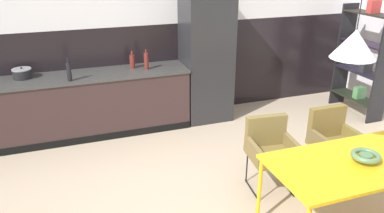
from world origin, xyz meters
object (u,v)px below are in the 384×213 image
Objects in this scene: refrigerator_column at (206,58)px; cooking_pot at (22,73)px; dining_table at (371,162)px; open_shelf_unit at (363,59)px; bottle_vinegar_dark at (132,61)px; armchair_facing_counter at (332,135)px; pendant_lamp_over_table_near at (354,44)px; bottle_spice_small at (69,72)px; bottle_oil_tall at (146,61)px; armchair_far_side at (270,144)px; fruit_bowl at (366,156)px.

cooking_pot is (-2.57, 0.10, -0.01)m from refrigerator_column.
dining_table is 1.05× the size of open_shelf_unit.
bottle_vinegar_dark is at bearing 175.68° from refrigerator_column.
armchair_facing_counter is at bearing -49.31° from open_shelf_unit.
open_shelf_unit is at bearing 49.62° from dining_table.
open_shelf_unit is at bearing 44.14° from pendant_lamp_over_table_near.
refrigerator_column reaches higher than bottle_spice_small.
bottle_spice_small is at bearing -170.34° from bottle_oil_tall.
dining_table is at bearing -47.79° from bottle_spice_small.
refrigerator_column is 7.85× the size of cooking_pot.
pendant_lamp_over_table_near is (2.06, -2.65, 0.78)m from bottle_spice_small.
cooking_pot reaches higher than armchair_far_side.
armchair_facing_counter is (0.29, 0.85, -0.18)m from dining_table.
pendant_lamp_over_table_near is (0.08, -2.87, 0.83)m from refrigerator_column.
cooking_pot is 4.06m from pendant_lamp_over_table_near.
cooking_pot is 0.14× the size of open_shelf_unit.
pendant_lamp_over_table_near is (-0.38, 0.03, 1.09)m from dining_table.
refrigerator_column is 1.08× the size of open_shelf_unit.
pendant_lamp_over_table_near reaches higher than cooking_pot.
cooking_pot is 5.00m from open_shelf_unit.
armchair_facing_counter is 2.65m from bottle_oil_tall.
armchair_far_side is at bearing -65.78° from bottle_oil_tall.
fruit_bowl is 4.21m from cooking_pot.
armchair_facing_counter is 2.71× the size of bottle_spice_small.
fruit_bowl is at bearing -66.29° from bottle_oil_tall.
fruit_bowl reaches higher than armchair_facing_counter.
refrigerator_column reaches higher than armchair_far_side.
pendant_lamp_over_table_near reaches higher than armchair_facing_counter.
armchair_far_side is 0.69× the size of pendant_lamp_over_table_near.
refrigerator_column reaches higher than dining_table.
bottle_vinegar_dark is (-0.18, 0.12, -0.02)m from bottle_oil_tall.
bottle_vinegar_dark is at bearing 115.66° from fruit_bowl.
refrigerator_column reaches higher than bottle_vinegar_dark.
refrigerator_column is 2.46m from open_shelf_unit.
fruit_bowl is 1.03m from pendant_lamp_over_table_near.
bottle_spice_small reaches higher than armchair_facing_counter.
bottle_spice_small is (-2.33, 2.71, 0.22)m from fruit_bowl.
bottle_spice_small reaches higher than fruit_bowl.
bottle_spice_small is at bearing -36.17° from armchair_far_side.
open_shelf_unit is at bearing -15.05° from refrigerator_column.
cooking_pot is at bearing 133.85° from fruit_bowl.
fruit_bowl is at bearing -83.29° from refrigerator_column.
bottle_oil_tall reaches higher than dining_table.
dining_table is at bearing -81.15° from refrigerator_column.
refrigerator_column is 6.70× the size of bottle_oil_tall.
armchair_facing_counter is (0.74, -2.04, -0.44)m from refrigerator_column.
fruit_bowl is 1.03× the size of cooking_pot.
fruit_bowl is 0.83× the size of bottle_spice_small.
refrigerator_column is 7.63× the size of fruit_bowl.
refrigerator_column is 2.95m from dining_table.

